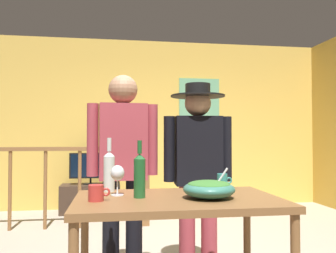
{
  "coord_description": "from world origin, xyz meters",
  "views": [
    {
      "loc": [
        -0.61,
        -3.08,
        1.16
      ],
      "look_at": [
        -0.24,
        -0.62,
        1.24
      ],
      "focal_mm": 38.21,
      "sensor_mm": 36.0,
      "label": 1
    }
  ],
  "objects": [
    {
      "name": "person_standing_left",
      "position": [
        -0.54,
        -0.25,
        0.98
      ],
      "size": [
        0.55,
        0.24,
        1.66
      ],
      "rotation": [
        0.0,
        0.0,
        3.2
      ],
      "color": "black",
      "rests_on": "ground_plane"
    },
    {
      "name": "wine_glass",
      "position": [
        -0.59,
        -0.86,
        0.94
      ],
      "size": [
        0.09,
        0.09,
        0.18
      ],
      "color": "silver",
      "rests_on": "serving_table"
    },
    {
      "name": "mug_teal",
      "position": [
        0.13,
        -0.7,
        0.86
      ],
      "size": [
        0.11,
        0.07,
        0.1
      ],
      "color": "teal",
      "rests_on": "serving_table"
    },
    {
      "name": "wine_bottle_clear",
      "position": [
        -0.64,
        -0.7,
        0.95
      ],
      "size": [
        0.07,
        0.07,
        0.35
      ],
      "color": "silver",
      "rests_on": "serving_table"
    },
    {
      "name": "back_wall",
      "position": [
        0.0,
        2.95,
        1.4
      ],
      "size": [
        5.98,
        0.1,
        2.79
      ],
      "primitive_type": "cube",
      "color": "gold",
      "rests_on": "ground_plane"
    },
    {
      "name": "person_standing_right",
      "position": [
        0.07,
        -0.25,
        0.95
      ],
      "size": [
        0.56,
        0.44,
        1.6
      ],
      "rotation": [
        0.0,
        0.0,
        3.08
      ],
      "color": "#9E3842",
      "rests_on": "ground_plane"
    },
    {
      "name": "salad_bowl",
      "position": [
        -0.06,
        -1.05,
        0.87
      ],
      "size": [
        0.3,
        0.3,
        0.18
      ],
      "color": "#337060",
      "rests_on": "serving_table"
    },
    {
      "name": "tv_console",
      "position": [
        -0.96,
        2.6,
        0.22
      ],
      "size": [
        0.9,
        0.4,
        0.43
      ],
      "primitive_type": "cube",
      "color": "#38281E",
      "rests_on": "ground_plane"
    },
    {
      "name": "mug_red",
      "position": [
        -0.71,
        -1.04,
        0.85
      ],
      "size": [
        0.12,
        0.09,
        0.09
      ],
      "color": "#B7332D",
      "rests_on": "serving_table"
    },
    {
      "name": "stair_railing",
      "position": [
        -1.05,
        1.66,
        0.65
      ],
      "size": [
        2.64,
        0.1,
        1.09
      ],
      "color": "brown",
      "rests_on": "ground_plane"
    },
    {
      "name": "framed_picture",
      "position": [
        0.85,
        2.89,
        1.8
      ],
      "size": [
        0.7,
        0.03,
        0.75
      ],
      "primitive_type": "cube",
      "color": "#64A27B"
    },
    {
      "name": "serving_table",
      "position": [
        -0.24,
        -0.99,
        0.72
      ],
      "size": [
        1.2,
        0.76,
        0.81
      ],
      "color": "brown",
      "rests_on": "ground_plane"
    },
    {
      "name": "wine_bottle_green",
      "position": [
        -0.46,
        -0.97,
        0.94
      ],
      "size": [
        0.07,
        0.07,
        0.34
      ],
      "color": "#1E5628",
      "rests_on": "serving_table"
    },
    {
      "name": "flat_screen_tv",
      "position": [
        -0.96,
        2.56,
        0.72
      ],
      "size": [
        0.64,
        0.12,
        0.49
      ],
      "color": "black",
      "rests_on": "tv_console"
    }
  ]
}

